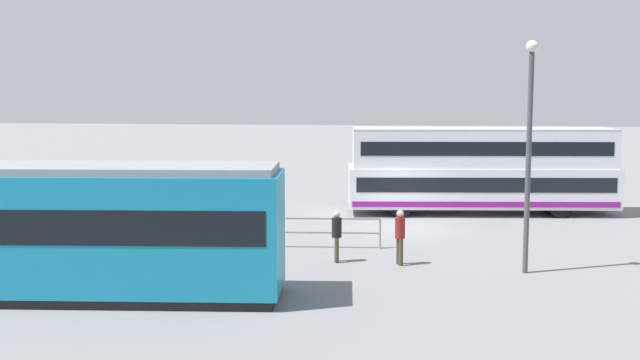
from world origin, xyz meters
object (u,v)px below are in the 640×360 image
object	(u,v)px
double_decker_bus	(481,170)
street_lamp	(529,139)
tram_yellow	(28,229)
pedestrian_crossing	(400,233)
pedestrian_near_railing	(337,233)
info_sign	(138,193)

from	to	relation	value
double_decker_bus	street_lamp	size ratio (longest dim) A/B	1.70
tram_yellow	pedestrian_crossing	distance (m)	11.06
tram_yellow	street_lamp	world-z (taller)	street_lamp
pedestrian_near_railing	tram_yellow	bearing A→B (deg)	33.14
double_decker_bus	pedestrian_near_railing	world-z (taller)	double_decker_bus
pedestrian_near_railing	pedestrian_crossing	size ratio (longest dim) A/B	0.94
pedestrian_near_railing	street_lamp	bearing A→B (deg)	172.36
street_lamp	pedestrian_crossing	bearing A→B (deg)	-9.13
pedestrian_near_railing	info_sign	bearing A→B (deg)	-19.48
street_lamp	tram_yellow	bearing A→B (deg)	17.56
pedestrian_crossing	street_lamp	xyz separation A→B (m)	(-3.82, 0.61, 3.06)
tram_yellow	pedestrian_crossing	world-z (taller)	tram_yellow
pedestrian_near_railing	street_lamp	xyz separation A→B (m)	(-5.85, 0.78, 3.12)
pedestrian_near_railing	info_sign	size ratio (longest dim) A/B	0.67
pedestrian_near_railing	info_sign	world-z (taller)	info_sign
info_sign	pedestrian_near_railing	bearing A→B (deg)	160.52
info_sign	pedestrian_crossing	bearing A→B (deg)	163.47
tram_yellow	pedestrian_crossing	xyz separation A→B (m)	(-9.86, -4.94, -0.84)
double_decker_bus	street_lamp	bearing A→B (deg)	92.12
tram_yellow	pedestrian_near_railing	bearing A→B (deg)	-146.86
double_decker_bus	street_lamp	distance (m)	11.34
info_sign	street_lamp	distance (m)	14.06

